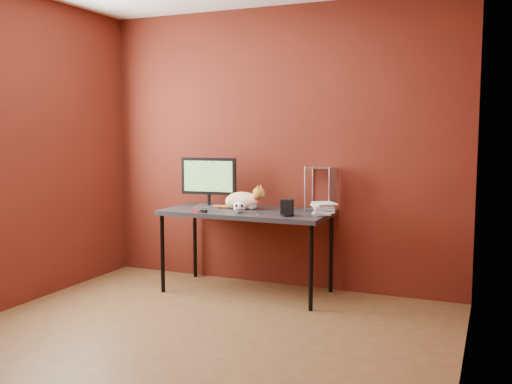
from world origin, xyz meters
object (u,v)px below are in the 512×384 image
at_px(monitor, 209,180).
at_px(skull_mug, 239,207).
at_px(book_stack, 315,147).
at_px(desk, 247,216).
at_px(speaker, 287,208).
at_px(cat, 243,200).

height_order(monitor, skull_mug, monitor).
xyz_separation_m(skull_mug, book_stack, (0.62, 0.18, 0.52)).
bearing_deg(desk, speaker, -22.48).
xyz_separation_m(desk, cat, (-0.06, 0.06, 0.13)).
height_order(desk, book_stack, book_stack).
bearing_deg(desk, skull_mug, -86.39).
bearing_deg(speaker, skull_mug, 169.13).
bearing_deg(speaker, desk, 147.12).
bearing_deg(speaker, book_stack, 35.26).
bearing_deg(book_stack, speaker, -134.33).
distance_m(cat, skull_mug, 0.26).
bearing_deg(desk, monitor, 170.28).
relative_size(cat, skull_mug, 4.36).
height_order(desk, skull_mug, skull_mug).
xyz_separation_m(monitor, book_stack, (1.05, -0.08, 0.31)).
relative_size(skull_mug, book_stack, 0.10).
distance_m(desk, speaker, 0.50).
bearing_deg(speaker, cat, 143.70).
relative_size(cat, book_stack, 0.44).
relative_size(monitor, cat, 1.07).
xyz_separation_m(speaker, book_stack, (0.18, 0.18, 0.51)).
distance_m(desk, book_stack, 0.88).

